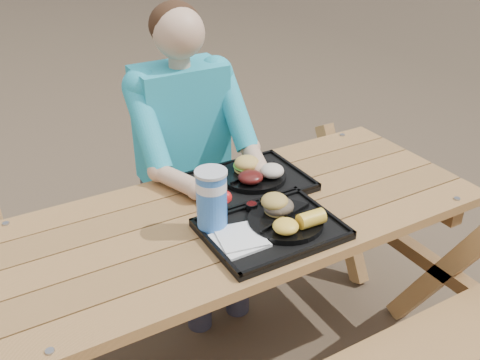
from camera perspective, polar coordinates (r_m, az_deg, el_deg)
ground at (r=2.43m, az=0.00°, el=-18.48°), size 60.00×60.00×0.00m
picnic_table at (r=2.16m, az=0.00°, el=-11.76°), size 1.80×1.49×0.75m
tray_near at (r=1.83m, az=3.33°, el=-5.34°), size 0.45×0.35×0.02m
tray_far at (r=2.10m, az=0.85°, el=-0.36°), size 0.45×0.35×0.02m
plate_near at (r=1.84m, az=4.88°, el=-4.41°), size 0.26×0.26×0.02m
plate_far at (r=2.11m, az=1.41°, el=0.43°), size 0.26×0.26×0.02m
napkin_stack at (r=1.74m, az=-0.05°, el=-6.38°), size 0.16×0.16×0.02m
soda_cup at (r=1.77m, az=-3.04°, el=-2.27°), size 0.10×0.10×0.21m
condiment_bbq at (r=1.90m, az=1.25°, el=-2.85°), size 0.04×0.04×0.03m
condiment_mustard at (r=1.92m, az=2.72°, el=-2.48°), size 0.05×0.05×0.03m
sandwich at (r=1.84m, az=4.16°, el=-1.99°), size 0.10×0.10×0.10m
mac_cheese at (r=1.75m, az=4.90°, el=-4.93°), size 0.09×0.09×0.04m
corn_cob at (r=1.79m, az=7.61°, el=-4.11°), size 0.09×0.09×0.05m
cutlery_far at (r=2.02m, az=-3.59°, el=-1.30°), size 0.03×0.16×0.01m
burger at (r=2.11m, az=0.75°, el=2.13°), size 0.10×0.10×0.09m
baked_beans at (r=2.03m, az=1.14°, el=0.31°), size 0.10×0.10×0.04m
potato_salad at (r=2.07m, az=3.44°, el=0.99°), size 0.09×0.09×0.05m
diner at (r=2.45m, az=-5.82°, el=0.93°), size 0.48×0.84×1.28m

